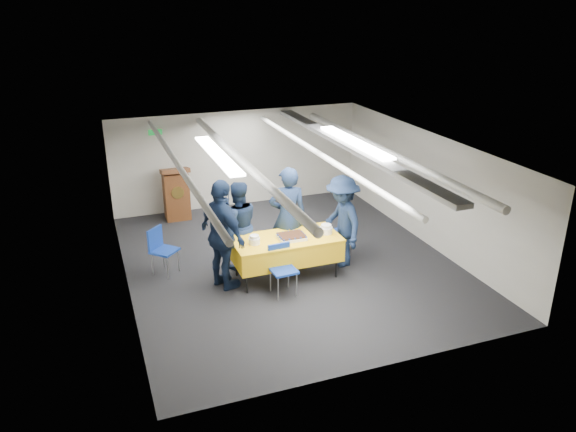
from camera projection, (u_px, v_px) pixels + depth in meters
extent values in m
plane|color=black|center=(289.00, 262.00, 10.82)|extent=(7.00, 7.00, 0.00)
cube|color=beige|center=(238.00, 159.00, 13.44)|extent=(6.00, 0.02, 2.30)
cube|color=beige|center=(123.00, 228.00, 9.43)|extent=(0.02, 7.00, 2.30)
cube|color=beige|center=(427.00, 189.00, 11.36)|extent=(0.02, 7.00, 2.30)
cube|color=silver|center=(289.00, 147.00, 9.98)|extent=(6.00, 7.00, 0.02)
cylinder|color=silver|center=(177.00, 164.00, 9.37)|extent=(0.10, 6.90, 0.10)
cylinder|color=silver|center=(240.00, 160.00, 9.74)|extent=(0.14, 6.90, 0.14)
cylinder|color=silver|center=(320.00, 154.00, 10.24)|extent=(0.10, 6.90, 0.10)
cylinder|color=silver|center=(382.00, 150.00, 10.67)|extent=(0.14, 6.90, 0.14)
cube|color=gray|center=(350.00, 146.00, 10.40)|extent=(0.28, 6.90, 0.08)
cube|color=white|center=(218.00, 155.00, 9.56)|extent=(0.25, 2.60, 0.04)
cube|color=white|center=(355.00, 142.00, 10.40)|extent=(0.25, 2.60, 0.04)
cube|color=#0C591E|center=(155.00, 132.00, 12.52)|extent=(0.30, 0.04, 0.12)
cylinder|color=black|center=(247.00, 284.00, 9.65)|extent=(0.04, 0.04, 0.36)
cylinder|color=black|center=(336.00, 268.00, 10.19)|extent=(0.04, 0.04, 0.36)
cylinder|color=black|center=(237.00, 267.00, 10.25)|extent=(0.04, 0.04, 0.36)
cylinder|color=black|center=(321.00, 253.00, 10.79)|extent=(0.04, 0.04, 0.36)
cube|color=yellow|center=(286.00, 249.00, 10.08)|extent=(1.91, 0.91, 0.39)
cube|color=yellow|center=(286.00, 239.00, 10.01)|extent=(1.93, 0.93, 0.03)
cube|color=white|center=(292.00, 237.00, 9.96)|extent=(0.47, 0.38, 0.06)
cube|color=black|center=(292.00, 235.00, 9.94)|extent=(0.45, 0.36, 0.02)
sphere|color=navy|center=(284.00, 240.00, 9.73)|extent=(0.04, 0.04, 0.04)
sphere|color=navy|center=(278.00, 233.00, 10.02)|extent=(0.04, 0.04, 0.04)
sphere|color=navy|center=(290.00, 240.00, 9.76)|extent=(0.04, 0.04, 0.04)
sphere|color=navy|center=(283.00, 232.00, 10.06)|extent=(0.04, 0.04, 0.04)
sphere|color=navy|center=(295.00, 239.00, 9.79)|extent=(0.04, 0.04, 0.04)
sphere|color=navy|center=(288.00, 232.00, 10.09)|extent=(0.04, 0.04, 0.04)
sphere|color=navy|center=(301.00, 238.00, 9.83)|extent=(0.04, 0.04, 0.04)
sphere|color=navy|center=(294.00, 231.00, 10.12)|extent=(0.04, 0.04, 0.04)
sphere|color=navy|center=(306.00, 237.00, 9.86)|extent=(0.04, 0.04, 0.04)
sphere|color=navy|center=(299.00, 230.00, 10.16)|extent=(0.04, 0.04, 0.04)
sphere|color=navy|center=(281.00, 239.00, 9.80)|extent=(0.04, 0.04, 0.04)
sphere|color=navy|center=(305.00, 235.00, 9.94)|extent=(0.04, 0.04, 0.04)
sphere|color=navy|center=(280.00, 237.00, 9.87)|extent=(0.04, 0.04, 0.04)
sphere|color=navy|center=(303.00, 233.00, 10.01)|extent=(0.04, 0.04, 0.04)
sphere|color=navy|center=(278.00, 235.00, 9.94)|extent=(0.04, 0.04, 0.04)
sphere|color=navy|center=(302.00, 232.00, 10.09)|extent=(0.04, 0.04, 0.04)
cylinder|color=white|center=(254.00, 241.00, 9.74)|extent=(0.20, 0.20, 0.11)
cylinder|color=white|center=(254.00, 237.00, 9.71)|extent=(0.16, 0.16, 0.05)
cylinder|color=white|center=(326.00, 230.00, 10.18)|extent=(0.23, 0.23, 0.12)
cylinder|color=white|center=(326.00, 226.00, 10.15)|extent=(0.19, 0.19, 0.05)
cube|color=brown|center=(177.00, 196.00, 12.76)|extent=(0.55, 0.45, 1.10)
cube|color=brown|center=(175.00, 171.00, 12.51)|extent=(0.62, 0.53, 0.21)
cylinder|color=gold|center=(178.00, 193.00, 12.50)|extent=(0.28, 0.02, 0.28)
cylinder|color=gray|center=(278.00, 289.00, 9.40)|extent=(0.02, 0.02, 0.43)
cylinder|color=gray|center=(297.00, 285.00, 9.53)|extent=(0.02, 0.02, 0.43)
cylinder|color=gray|center=(270.00, 280.00, 9.69)|extent=(0.02, 0.02, 0.43)
cylinder|color=gray|center=(288.00, 276.00, 9.82)|extent=(0.02, 0.02, 0.43)
cube|color=#13369A|center=(283.00, 270.00, 9.52)|extent=(0.45, 0.45, 0.04)
cube|color=#13369A|center=(279.00, 254.00, 9.61)|extent=(0.40, 0.07, 0.40)
cylinder|color=gray|center=(326.00, 243.00, 11.15)|extent=(0.02, 0.02, 0.43)
cylinder|color=gray|center=(336.00, 249.00, 10.88)|extent=(0.02, 0.02, 0.43)
cylinder|color=gray|center=(340.00, 239.00, 11.31)|extent=(0.02, 0.02, 0.43)
cylinder|color=gray|center=(350.00, 245.00, 11.04)|extent=(0.02, 0.02, 0.43)
cube|color=#13369A|center=(339.00, 233.00, 11.01)|extent=(0.49, 0.49, 0.04)
cube|color=#13369A|center=(347.00, 221.00, 11.02)|extent=(0.11, 0.40, 0.40)
cylinder|color=gray|center=(168.00, 268.00, 10.13)|extent=(0.02, 0.02, 0.43)
cylinder|color=gray|center=(179.00, 260.00, 10.41)|extent=(0.02, 0.02, 0.43)
cylinder|color=gray|center=(152.00, 264.00, 10.26)|extent=(0.02, 0.02, 0.43)
cylinder|color=gray|center=(164.00, 257.00, 10.55)|extent=(0.02, 0.02, 0.43)
cube|color=#13369A|center=(164.00, 251.00, 10.25)|extent=(0.59, 0.59, 0.04)
cube|color=#13369A|center=(155.00, 238.00, 10.24)|extent=(0.31, 0.31, 0.40)
imported|color=#0D1A31|center=(288.00, 217.00, 10.43)|extent=(0.79, 0.60, 1.92)
imported|color=#0D1A31|center=(238.00, 225.00, 10.35)|extent=(0.84, 0.66, 1.69)
imported|color=#0D1A31|center=(223.00, 235.00, 9.57)|extent=(0.87, 1.25, 1.97)
imported|color=#0D1A31|center=(342.00, 221.00, 10.44)|extent=(0.69, 1.16, 1.76)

